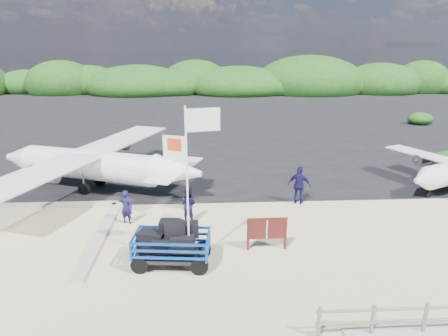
# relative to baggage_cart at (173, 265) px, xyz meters

# --- Properties ---
(ground) EXTENTS (160.00, 160.00, 0.00)m
(ground) POSITION_rel_baggage_cart_xyz_m (1.30, 0.91, 0.00)
(ground) COLOR beige
(asphalt_apron) EXTENTS (90.00, 50.00, 0.04)m
(asphalt_apron) POSITION_rel_baggage_cart_xyz_m (1.30, 30.91, 0.00)
(asphalt_apron) COLOR #B2B2B2
(asphalt_apron) RESTS_ON ground
(vegetation_band) EXTENTS (124.00, 8.00, 4.40)m
(vegetation_band) POSITION_rel_baggage_cart_xyz_m (1.30, 55.91, 0.00)
(vegetation_band) COLOR #B2B2B2
(vegetation_band) RESTS_ON ground
(fence) EXTENTS (6.40, 2.00, 1.10)m
(fence) POSITION_rel_baggage_cart_xyz_m (7.30, -4.09, 0.00)
(fence) COLOR #B2B2B2
(fence) RESTS_ON ground
(baggage_cart) EXTENTS (3.12, 1.98, 1.48)m
(baggage_cart) POSITION_rel_baggage_cart_xyz_m (0.00, 0.00, 0.00)
(baggage_cart) COLOR #0B3FAA
(baggage_cart) RESTS_ON ground
(flagpole) EXTENTS (1.26, 0.73, 5.90)m
(flagpole) POSITION_rel_baggage_cart_xyz_m (0.63, -0.14, 0.00)
(flagpole) COLOR white
(flagpole) RESTS_ON ground
(signboard) EXTENTS (1.69, 0.18, 1.39)m
(signboard) POSITION_rel_baggage_cart_xyz_m (3.65, 0.97, 0.00)
(signboard) COLOR #4D1B16
(signboard) RESTS_ON ground
(crew_a) EXTENTS (0.68, 0.57, 1.59)m
(crew_a) POSITION_rel_baggage_cart_xyz_m (-2.31, 3.75, 0.80)
(crew_a) COLOR #141142
(crew_a) RESTS_ON ground
(crew_b) EXTENTS (1.01, 0.92, 1.69)m
(crew_b) POSITION_rel_baggage_cart_xyz_m (0.48, 3.75, 0.84)
(crew_b) COLOR #141142
(crew_b) RESTS_ON ground
(crew_c) EXTENTS (1.26, 0.91, 1.98)m
(crew_c) POSITION_rel_baggage_cart_xyz_m (6.04, 5.66, 0.99)
(crew_c) COLOR #141142
(crew_c) RESTS_ON ground
(aircraft_large) EXTENTS (18.78, 18.78, 4.38)m
(aircraft_large) POSITION_rel_baggage_cart_xyz_m (18.43, 22.08, 0.00)
(aircraft_large) COLOR #B2B2B2
(aircraft_large) RESTS_ON ground
(aircraft_small) EXTENTS (9.32, 9.32, 2.53)m
(aircraft_small) POSITION_rel_baggage_cart_xyz_m (-5.53, 34.83, 0.00)
(aircraft_small) COLOR #B2B2B2
(aircraft_small) RESTS_ON ground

